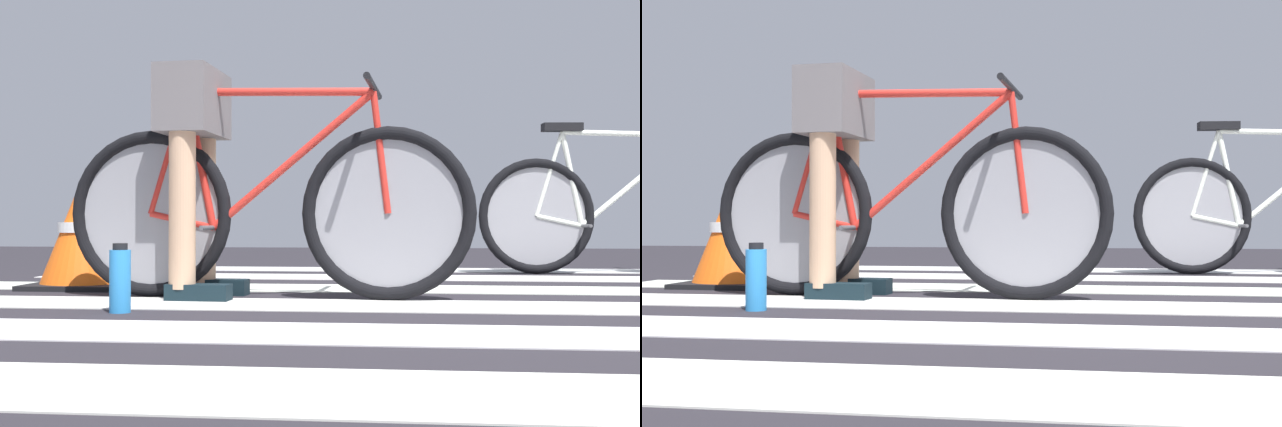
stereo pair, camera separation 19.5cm
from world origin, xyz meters
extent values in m
cube|color=#252328|center=(0.00, 0.00, 0.01)|extent=(18.00, 14.00, 0.02)
cube|color=silver|center=(-0.13, -1.25, 0.02)|extent=(5.20, 0.44, 0.00)
cube|color=silver|center=(0.09, -0.48, 0.02)|extent=(5.20, 0.44, 0.00)
cube|color=silver|center=(-0.13, 0.29, 0.02)|extent=(5.20, 0.44, 0.00)
cube|color=silver|center=(0.08, 1.05, 0.02)|extent=(5.20, 0.44, 0.00)
cube|color=silver|center=(0.11, 1.82, 0.02)|extent=(5.20, 0.44, 0.00)
cube|color=silver|center=(0.12, 2.55, 0.02)|extent=(5.20, 0.44, 0.00)
torus|color=black|center=(-1.45, 0.55, 0.38)|extent=(0.72, 0.10, 0.72)
torus|color=black|center=(-0.44, 0.49, 0.38)|extent=(0.72, 0.10, 0.72)
cylinder|color=gray|center=(-1.45, 0.55, 0.38)|extent=(0.61, 0.04, 0.61)
cylinder|color=gray|center=(-0.44, 0.49, 0.38)|extent=(0.61, 0.04, 0.61)
cylinder|color=red|center=(-0.89, 0.52, 0.89)|extent=(0.80, 0.08, 0.05)
cylinder|color=red|center=(-0.83, 0.52, 0.60)|extent=(0.70, 0.08, 0.59)
cylinder|color=red|center=(-1.23, 0.54, 0.61)|extent=(0.16, 0.04, 0.59)
cylinder|color=red|center=(-1.31, 0.55, 0.35)|extent=(0.29, 0.04, 0.09)
cylinder|color=red|center=(-1.37, 0.55, 0.64)|extent=(0.19, 0.04, 0.53)
cylinder|color=red|center=(-0.47, 0.50, 0.63)|extent=(0.09, 0.03, 0.50)
cube|color=black|center=(-1.29, 0.54, 0.93)|extent=(0.24, 0.10, 0.05)
cylinder|color=black|center=(-0.49, 0.50, 0.90)|extent=(0.06, 0.52, 0.03)
cylinder|color=#4C4C51|center=(-1.17, 0.54, 0.32)|extent=(0.04, 0.34, 0.02)
cylinder|color=tan|center=(-1.26, 0.68, 0.51)|extent=(0.11, 0.11, 0.88)
cylinder|color=tan|center=(-1.27, 0.40, 0.51)|extent=(0.11, 0.11, 0.88)
cube|color=slate|center=(-1.26, 0.54, 0.85)|extent=(0.24, 0.42, 0.28)
cube|color=black|center=(-1.19, 0.68, 0.06)|extent=(0.27, 0.12, 0.07)
cube|color=black|center=(-1.20, 0.40, 0.06)|extent=(0.27, 0.12, 0.07)
torus|color=black|center=(0.45, 2.25, 0.38)|extent=(0.72, 0.13, 0.72)
cylinder|color=gray|center=(0.45, 2.25, 0.38)|extent=(0.60, 0.07, 0.61)
cylinder|color=white|center=(0.67, 2.27, 0.61)|extent=(0.16, 0.05, 0.59)
cylinder|color=white|center=(0.59, 2.27, 0.35)|extent=(0.29, 0.05, 0.09)
cylinder|color=white|center=(0.53, 2.26, 0.64)|extent=(0.19, 0.04, 0.53)
cube|color=black|center=(0.61, 2.27, 0.93)|extent=(0.25, 0.11, 0.05)
cylinder|color=#4C4C51|center=(0.72, 2.28, 0.32)|extent=(0.05, 0.34, 0.02)
cylinder|color=#2C8BDA|center=(-1.38, -0.02, 0.13)|extent=(0.08, 0.08, 0.22)
cylinder|color=black|center=(-1.38, -0.02, 0.26)|extent=(0.05, 0.05, 0.02)
cube|color=black|center=(-1.94, 0.98, 0.03)|extent=(0.47, 0.47, 0.02)
cone|color=#EA5B14|center=(-1.94, 0.98, 0.29)|extent=(0.41, 0.41, 0.54)
cylinder|color=white|center=(-1.94, 0.98, 0.32)|extent=(0.22, 0.22, 0.05)
camera|label=1|loc=(-0.37, -2.75, 0.34)|focal=44.39mm
camera|label=2|loc=(-0.18, -2.75, 0.34)|focal=44.39mm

